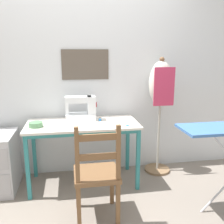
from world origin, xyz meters
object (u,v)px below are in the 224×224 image
object	(u,v)px
fabric_bowl	(36,124)
thread_spool_near_machine	(100,119)
dress_form	(161,92)
sewing_machine	(82,109)
scissors	(130,125)
wooden_chair	(97,174)

from	to	relation	value
fabric_bowl	thread_spool_near_machine	size ratio (longest dim) A/B	3.59
fabric_bowl	thread_spool_near_machine	bearing A→B (deg)	9.33
dress_form	thread_spool_near_machine	bearing A→B (deg)	-172.44
fabric_bowl	thread_spool_near_machine	world-z (taller)	fabric_bowl
sewing_machine	dress_form	bearing A→B (deg)	1.47
scissors	dress_form	world-z (taller)	dress_form
scissors	thread_spool_near_machine	size ratio (longest dim) A/B	3.13
wooden_chair	fabric_bowl	bearing A→B (deg)	134.23
fabric_bowl	sewing_machine	bearing A→B (deg)	20.75
scissors	thread_spool_near_machine	bearing A→B (deg)	142.15
fabric_bowl	wooden_chair	size ratio (longest dim) A/B	0.16
sewing_machine	scissors	size ratio (longest dim) A/B	2.83
thread_spool_near_machine	dress_form	world-z (taller)	dress_form
sewing_machine	fabric_bowl	bearing A→B (deg)	-159.25
thread_spool_near_machine	dress_form	distance (m)	0.81
sewing_machine	thread_spool_near_machine	distance (m)	0.24
sewing_machine	thread_spool_near_machine	bearing A→B (deg)	-21.08
scissors	dress_form	distance (m)	0.64
sewing_machine	wooden_chair	world-z (taller)	sewing_machine
fabric_bowl	dress_form	distance (m)	1.49
thread_spool_near_machine	wooden_chair	size ratio (longest dim) A/B	0.04
fabric_bowl	thread_spool_near_machine	xyz separation A→B (m)	(0.70, 0.11, -0.01)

